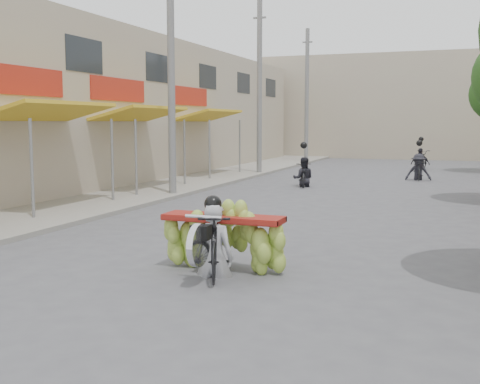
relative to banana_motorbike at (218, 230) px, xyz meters
name	(u,v)px	position (x,y,z in m)	size (l,w,h in m)	color
ground	(123,338)	(0.10, -3.10, -0.73)	(120.00, 120.00, 0.00)	#545459
sidewalk_left	(171,184)	(-6.90, 11.90, -0.67)	(4.00, 60.00, 0.12)	gray
shophouse_row_left	(45,108)	(-11.88, 10.88, 2.27)	(9.77, 40.00, 6.00)	tan
far_building	(410,107)	(0.10, 34.90, 2.77)	(20.00, 6.00, 7.00)	tan
utility_pole_mid	(171,73)	(-5.30, 8.90, 3.30)	(0.60, 0.24, 8.00)	slate
utility_pole_far	(259,88)	(-5.30, 17.90, 3.30)	(0.60, 0.24, 8.00)	slate
utility_pole_back	(307,96)	(-5.30, 26.90, 3.30)	(0.60, 0.24, 8.00)	slate
banana_motorbike	(218,230)	(0.00, 0.00, 0.00)	(2.20, 1.91, 2.21)	black
bg_motorbike_a	(303,167)	(-2.01, 13.42, 0.03)	(0.92, 1.62, 1.95)	black
bg_motorbike_b	(419,160)	(1.93, 17.56, 0.15)	(1.11, 1.55, 1.95)	black
bg_motorbike_c	(421,155)	(1.63, 23.45, 0.05)	(1.06, 1.86, 1.95)	black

